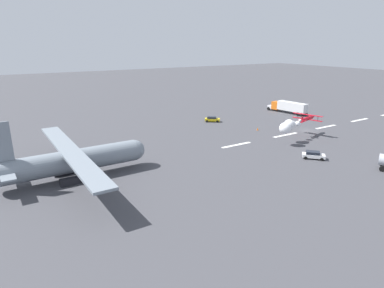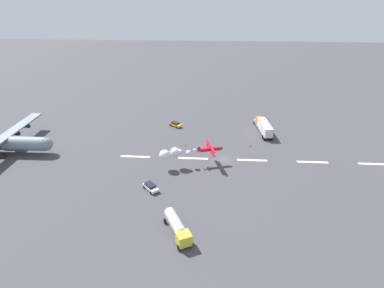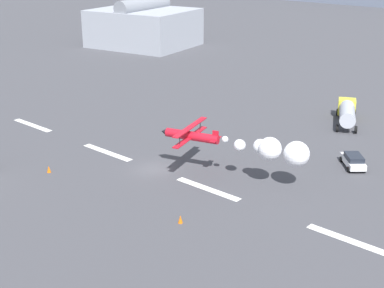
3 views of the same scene
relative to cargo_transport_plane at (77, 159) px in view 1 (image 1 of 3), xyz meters
The scene contains 12 objects.
ground_plane 58.42m from the cargo_transport_plane, behind, with size 440.00×440.00×0.00m, color #424247.
runway_stripe_1 81.99m from the cargo_transport_plane, behind, with size 8.00×0.90×0.01m, color white.
runway_stripe_2 66.27m from the cargo_transport_plane, behind, with size 8.00×0.90×0.01m, color white.
runway_stripe_3 50.56m from the cargo_transport_plane, behind, with size 8.00×0.90×0.01m, color white.
runway_stripe_4 34.88m from the cargo_transport_plane, behind, with size 8.00×0.90×0.01m, color white.
cargo_transport_plane is the anchor object (origin of this frame).
stunt_biplane_red 47.15m from the cargo_transport_plane, behind, with size 16.13×8.33×2.79m.
semi_truck_orange 74.06m from the cargo_transport_plane, 165.29° to the right, with size 4.38×14.23×3.70m.
followme_car_yellow 48.47m from the cargo_transport_plane, 153.33° to the right, with size 4.47×4.09×1.52m.
airport_staff_sedan 44.44m from the cargo_transport_plane, 160.27° to the left, with size 4.20×4.40×1.52m.
traffic_cone_near 67.05m from the cargo_transport_plane, behind, with size 0.44×0.44×0.75m, color orange.
traffic_cone_far 48.44m from the cargo_transport_plane, behind, with size 0.44×0.44×0.75m, color orange.
Camera 1 is at (69.40, 54.50, 21.99)m, focal length 30.66 mm.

